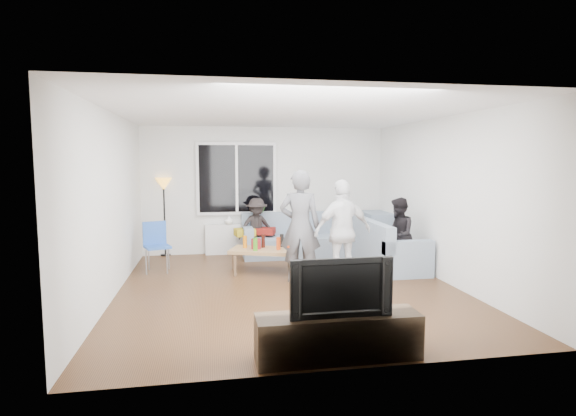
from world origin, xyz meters
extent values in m
cube|color=#56351C|center=(0.00, 0.00, -0.02)|extent=(5.00, 5.50, 0.04)
cube|color=white|center=(0.00, 0.00, 2.62)|extent=(5.00, 5.50, 0.04)
cube|color=silver|center=(0.00, 2.77, 1.30)|extent=(5.00, 0.04, 2.60)
cube|color=silver|center=(0.00, -2.77, 1.30)|extent=(5.00, 0.04, 2.60)
cube|color=silver|center=(-2.52, 0.00, 1.30)|extent=(0.04, 5.50, 2.60)
cube|color=silver|center=(2.52, 0.00, 1.30)|extent=(0.04, 5.50, 2.60)
cube|color=white|center=(-0.60, 2.69, 1.55)|extent=(1.62, 0.06, 1.47)
cube|color=black|center=(-0.60, 2.65, 1.55)|extent=(1.50, 0.02, 1.35)
cube|color=white|center=(-0.60, 2.64, 1.55)|extent=(0.05, 0.03, 1.35)
cube|color=silver|center=(-0.60, 2.65, 0.31)|extent=(1.30, 0.12, 0.62)
imported|color=#2F6327|center=(-0.11, 2.62, 0.81)|extent=(0.25, 0.22, 0.37)
imported|color=white|center=(-0.77, 2.62, 0.71)|extent=(0.18, 0.18, 0.18)
cube|color=gray|center=(2.41, 2.27, 0.42)|extent=(0.85, 0.85, 0.85)
cube|color=gold|center=(-0.48, 2.25, 0.51)|extent=(0.43, 0.38, 0.14)
cube|color=maroon|center=(-0.06, 2.33, 0.51)|extent=(0.44, 0.41, 0.13)
cube|color=#AB8353|center=(-0.26, 1.06, 0.20)|extent=(1.24, 0.93, 0.40)
cylinder|color=maroon|center=(-0.37, 1.10, 0.49)|extent=(0.17, 0.17, 0.17)
imported|color=#535459|center=(0.24, 0.31, 0.89)|extent=(0.74, 0.59, 1.77)
imported|color=white|center=(0.89, 0.16, 0.81)|extent=(1.01, 0.55, 1.62)
imported|color=black|center=(2.02, 0.63, 0.65)|extent=(0.66, 0.75, 1.29)
imported|color=black|center=(-0.23, 2.30, 0.59)|extent=(0.83, 0.57, 1.18)
cube|color=#36291B|center=(0.05, -2.50, 0.22)|extent=(1.60, 0.40, 0.44)
imported|color=black|center=(0.05, -2.50, 0.73)|extent=(0.99, 0.13, 0.57)
cylinder|color=orange|center=(-0.56, 1.21, 0.51)|extent=(0.07, 0.07, 0.21)
cylinder|color=#3D8919|center=(-0.40, 0.92, 0.51)|extent=(0.08, 0.08, 0.22)
cylinder|color=#E14714|center=(-0.01, 0.94, 0.51)|extent=(0.07, 0.07, 0.22)
cylinder|color=#33110B|center=(-0.24, 1.18, 0.51)|extent=(0.07, 0.07, 0.23)
cylinder|color=black|center=(0.09, 1.20, 0.51)|extent=(0.07, 0.07, 0.23)
camera|label=1|loc=(-1.15, -6.59, 1.92)|focal=28.25mm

